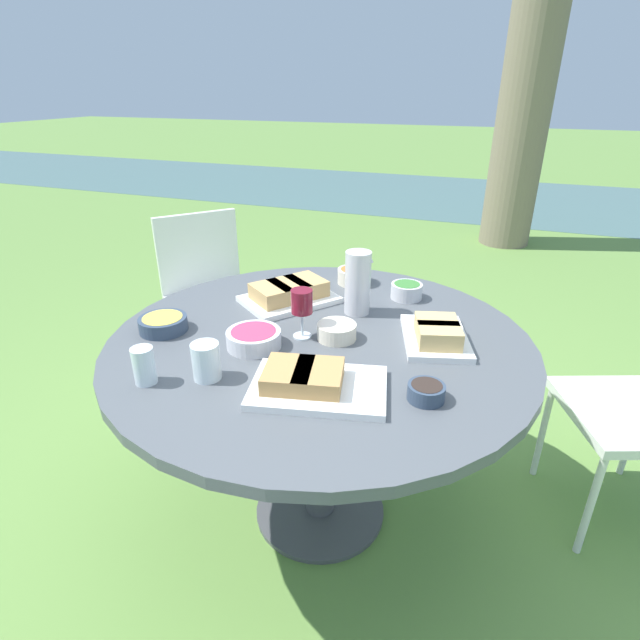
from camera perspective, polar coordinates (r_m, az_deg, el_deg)
The scene contains 17 objects.
ground_plane at distance 2.07m, azimuth 0.00°, elevation -20.89°, with size 40.00×40.00×0.00m, color #668E42.
river_strip at distance 7.81m, azimuth 17.05°, elevation 13.29°, with size 40.00×3.22×0.01m.
dining_table at distance 1.66m, azimuth 0.00°, elevation -4.96°, with size 1.36×1.36×0.76m.
chair_near_right at distance 2.74m, azimuth -12.70°, elevation 3.90°, with size 0.60×0.61×0.89m.
water_pitcher at distance 1.75m, azimuth 4.34°, elevation 4.27°, with size 0.10×0.09×0.23m.
wine_glass at distance 1.56m, azimuth -2.09°, elevation 1.88°, with size 0.07×0.07×0.16m.
platter_bread_main at distance 1.86m, azimuth -3.54°, elevation 3.09°, with size 0.39×0.41×0.08m.
platter_charcuterie at distance 1.33m, azimuth -1.07°, elevation -7.06°, with size 0.40×0.31×0.07m.
platter_sandwich_side at distance 1.60m, azimuth 13.18°, elevation -1.57°, with size 0.27×0.34×0.08m.
bowl_fries at distance 1.72m, azimuth -17.49°, elevation -0.34°, with size 0.16×0.16×0.05m.
bowl_salad at distance 1.92m, azimuth 9.87°, elevation 3.39°, with size 0.12×0.12×0.06m.
bowl_olives at distance 1.32m, azimuth 12.05°, elevation -7.96°, with size 0.10×0.10×0.04m.
bowl_dip_red at distance 1.55m, azimuth -7.58°, elevation -2.03°, with size 0.17×0.17×0.05m.
bowl_dip_cream at distance 1.59m, azimuth 1.92°, elevation -1.19°, with size 0.13×0.13×0.05m.
bowl_roasted_veg at distance 2.04m, azimuth 3.94°, elevation 5.13°, with size 0.14×0.14×0.06m.
cup_water_near at distance 1.43m, azimuth -19.47°, elevation -4.93°, with size 0.06×0.06×0.11m.
cup_water_far at distance 1.40m, azimuth -12.89°, elevation -4.62°, with size 0.08×0.08×0.11m.
Camera 1 is at (0.51, -1.34, 1.50)m, focal length 28.00 mm.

